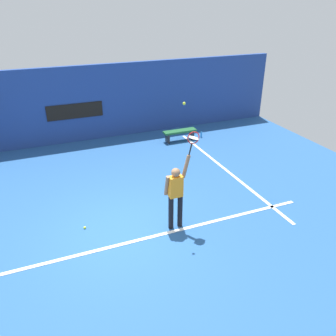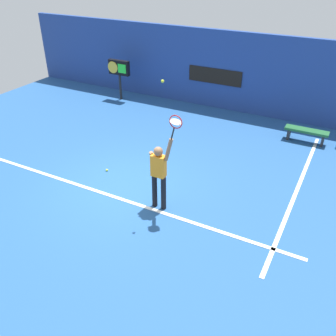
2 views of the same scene
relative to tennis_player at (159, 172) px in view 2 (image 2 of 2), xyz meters
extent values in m
plane|color=#23518C|center=(-1.36, 0.38, -1.01)|extent=(18.00, 18.00, 0.00)
cube|color=navy|center=(-1.36, 7.10, 0.51)|extent=(18.00, 0.20, 3.03)
cube|color=black|center=(-1.36, 6.98, 0.29)|extent=(2.20, 0.03, 0.60)
cube|color=white|center=(-1.36, -0.19, -1.00)|extent=(10.00, 0.10, 0.01)
cube|color=white|center=(2.92, 2.38, -1.00)|extent=(0.10, 7.00, 0.01)
cylinder|color=black|center=(-0.13, 0.00, -0.55)|extent=(0.13, 0.13, 0.92)
cylinder|color=black|center=(0.12, 0.00, -0.55)|extent=(0.13, 0.13, 0.92)
cube|color=orange|center=(-0.01, 0.00, 0.18)|extent=(0.34, 0.20, 0.55)
sphere|color=#8C6647|center=(-0.01, 0.00, 0.57)|extent=(0.22, 0.22, 0.22)
cylinder|color=#8C6647|center=(0.26, 0.00, 0.68)|extent=(0.22, 0.09, 0.58)
cylinder|color=#8C6647|center=(-0.21, 0.08, 0.21)|extent=(0.09, 0.23, 0.58)
cylinder|color=black|center=(0.37, 0.00, 1.11)|extent=(0.10, 0.03, 0.30)
torus|color=red|center=(0.44, 0.00, 1.40)|extent=(0.38, 0.02, 0.38)
cylinder|color=silver|center=(0.44, 0.00, 1.40)|extent=(0.26, 0.27, 0.07)
sphere|color=#CCE033|center=(0.15, -0.06, 2.26)|extent=(0.07, 0.07, 0.07)
cylinder|color=black|center=(-5.23, 6.01, -0.47)|extent=(0.10, 0.10, 1.07)
cube|color=black|center=(-5.23, 6.01, 0.36)|extent=(0.95, 0.18, 0.60)
cylinder|color=gold|center=(-5.48, 5.91, 0.36)|extent=(0.48, 0.02, 0.48)
cube|color=#26D833|center=(-5.02, 5.91, 0.36)|extent=(0.38, 0.02, 0.36)
cube|color=#1E592D|center=(2.56, 5.48, -0.60)|extent=(1.40, 0.36, 0.08)
cube|color=#262628|center=(2.01, 5.48, -0.83)|extent=(0.08, 0.32, 0.37)
cube|color=#262628|center=(3.11, 5.48, -0.83)|extent=(0.08, 0.32, 0.37)
sphere|color=#CCE033|center=(-2.20, 0.79, -0.98)|extent=(0.07, 0.07, 0.07)
camera|label=1|loc=(-2.96, -6.73, 4.31)|focal=36.78mm
camera|label=2|loc=(3.67, -6.47, 4.55)|focal=39.20mm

